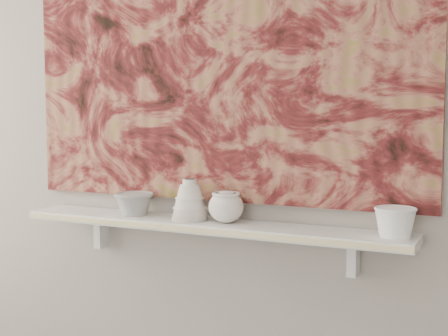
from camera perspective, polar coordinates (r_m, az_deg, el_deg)
The scene contains 11 objects.
wall_back at distance 2.19m, azimuth -0.45°, elevation 6.40°, with size 3.60×3.60×0.00m, color gray.
shelf at distance 2.14m, azimuth -1.54°, elevation -5.28°, with size 1.40×0.18×0.03m, color silver.
shelf_stripe at distance 2.06m, azimuth -2.70°, elevation -5.71°, with size 1.40×0.01×0.02m, color beige.
bracket_left at distance 2.46m, azimuth -11.15°, elevation -5.75°, with size 0.03×0.06×0.12m, color silver.
bracket_right at distance 2.05m, azimuth 11.75°, elevation -7.99°, with size 0.03×0.06×0.12m, color silver.
painting at distance 2.19m, azimuth -0.62°, elevation 11.38°, with size 1.50×0.03×1.10m, color maroon.
house_motif at distance 2.01m, azimuth 10.88°, elevation 3.03°, with size 0.09×0.00×0.08m, color black.
bowl_grey at distance 2.28m, azimuth -8.21°, elevation -3.24°, with size 0.14×0.14×0.08m, color gray, non-canonical shape.
cup_cream at distance 2.10m, azimuth 0.19°, elevation -3.58°, with size 0.12×0.12×0.11m, color silver, non-canonical shape.
bell_vessel at distance 2.16m, azimuth -3.16°, elevation -2.88°, with size 0.13×0.13×0.14m, color silver, non-canonical shape.
bowl_white at distance 1.94m, azimuth 15.38°, elevation -4.78°, with size 0.13×0.13×0.09m, color white, non-canonical shape.
Camera 1 is at (0.94, -0.38, 1.31)m, focal length 50.00 mm.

